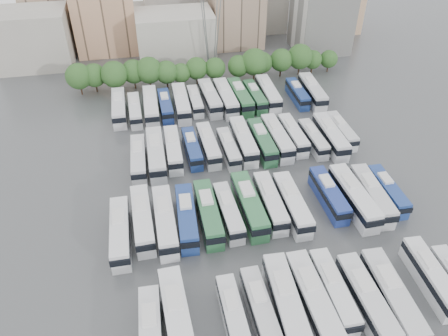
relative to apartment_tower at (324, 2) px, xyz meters
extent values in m
plane|color=#424447|center=(-34.00, -58.00, -13.00)|extent=(220.00, 220.00, 0.00)
cylinder|color=black|center=(-64.05, -15.98, -11.76)|extent=(0.36, 0.36, 2.47)
sphere|color=#234C1E|center=(-64.05, -15.98, -8.41)|extent=(5.93, 5.93, 5.93)
cylinder|color=black|center=(-60.67, -15.25, -11.87)|extent=(0.36, 0.36, 2.26)
sphere|color=#234C1E|center=(-60.67, -15.25, -8.81)|extent=(5.42, 5.42, 5.42)
cylinder|color=black|center=(-56.08, -16.75, -11.73)|extent=(0.36, 0.36, 2.53)
sphere|color=#234C1E|center=(-56.08, -16.75, -8.30)|extent=(6.08, 6.08, 6.08)
cylinder|color=black|center=(-51.73, -15.17, -11.84)|extent=(0.36, 0.36, 2.31)
sphere|color=#234C1E|center=(-51.73, -15.17, -8.70)|extent=(5.55, 5.55, 5.55)
cylinder|color=black|center=(-48.18, -16.18, -11.72)|extent=(0.36, 0.36, 2.57)
sphere|color=#234C1E|center=(-48.18, -16.18, -8.23)|extent=(6.16, 6.16, 6.16)
cylinder|color=black|center=(-44.21, -16.68, -11.88)|extent=(0.36, 0.36, 2.23)
sphere|color=#234C1E|center=(-44.21, -16.68, -8.85)|extent=(5.36, 5.36, 5.36)
cylinder|color=black|center=(-40.77, -16.40, -12.05)|extent=(0.36, 0.36, 1.89)
sphere|color=#234C1E|center=(-40.77, -16.40, -9.48)|extent=(4.55, 4.55, 4.55)
cylinder|color=black|center=(-36.99, -15.81, -11.90)|extent=(0.36, 0.36, 2.20)
sphere|color=#234C1E|center=(-36.99, -15.81, -8.91)|extent=(5.29, 5.29, 5.29)
cylinder|color=black|center=(-32.56, -16.10, -11.95)|extent=(0.36, 0.36, 2.09)
sphere|color=#234C1E|center=(-32.56, -16.10, -9.11)|extent=(5.02, 5.02, 5.02)
cylinder|color=black|center=(-26.85, -16.26, -11.92)|extent=(0.36, 0.36, 2.17)
sphere|color=#234C1E|center=(-26.85, -16.26, -8.98)|extent=(5.20, 5.20, 5.20)
cylinder|color=black|center=(-23.07, -16.83, -11.66)|extent=(0.36, 0.36, 2.68)
sphere|color=#234C1E|center=(-23.07, -16.83, -8.02)|extent=(6.43, 6.43, 6.43)
cylinder|color=black|center=(-20.61, -15.18, -11.94)|extent=(0.36, 0.36, 2.11)
sphere|color=#234C1E|center=(-20.61, -15.18, -9.08)|extent=(5.07, 5.07, 5.07)
cylinder|color=black|center=(-15.91, -15.48, -11.85)|extent=(0.36, 0.36, 2.31)
sphere|color=#234C1E|center=(-15.91, -15.48, -8.71)|extent=(5.54, 5.54, 5.54)
cylinder|color=black|center=(-11.09, -15.41, -11.72)|extent=(0.36, 0.36, 2.57)
sphere|color=#234C1E|center=(-11.09, -15.41, -8.23)|extent=(6.17, 6.17, 6.17)
cylinder|color=black|center=(-7.56, -15.16, -12.03)|extent=(0.36, 0.36, 1.94)
sphere|color=#234C1E|center=(-7.56, -15.16, -9.39)|extent=(4.66, 4.66, 4.66)
cylinder|color=black|center=(-3.29, -15.25, -12.08)|extent=(0.36, 0.36, 1.85)
sphere|color=#234C1E|center=(-3.29, -15.25, -9.57)|extent=(4.44, 4.44, 4.44)
cube|color=#9E998E|center=(-76.00, 4.00, -6.00)|extent=(18.00, 14.00, 14.00)
cube|color=tan|center=(-58.00, 10.00, -4.00)|extent=(16.00, 12.00, 18.00)
cube|color=#ADA89E|center=(-40.00, 2.00, -7.00)|extent=(20.00, 14.00, 12.00)
cube|color=gray|center=(-22.00, 8.00, -5.00)|extent=(14.00, 12.00, 16.00)
cube|color=tan|center=(-72.00, 20.00, -5.00)|extent=(16.00, 14.00, 16.00)
cube|color=#A39E93|center=(-14.00, 20.00, -6.00)|extent=(18.00, 14.00, 14.00)
cube|color=tan|center=(10.00, 14.00, -7.00)|extent=(14.00, 12.00, 12.00)
cube|color=gray|center=(-48.00, 16.00, -8.00)|extent=(12.00, 10.00, 10.00)
cube|color=silver|center=(0.00, 0.00, 0.00)|extent=(14.00, 14.00, 26.00)
cylinder|color=slate|center=(-34.00, -10.00, 4.00)|extent=(2.90, 2.91, 33.83)
cylinder|color=slate|center=(-34.00, -6.00, 4.00)|extent=(2.90, 2.91, 33.83)
cylinder|color=slate|center=(-30.00, -10.00, 4.00)|extent=(2.90, 2.91, 33.83)
cube|color=silver|center=(-52.16, -82.55, -11.35)|extent=(2.85, 11.71, 3.30)
cube|color=black|center=(-52.16, -82.69, -10.72)|extent=(2.97, 11.89, 0.97)
cube|color=silver|center=(-52.11, -81.09, -9.49)|extent=(1.75, 3.15, 0.43)
cube|color=white|center=(-48.95, -81.27, -11.13)|extent=(3.41, 13.35, 3.75)
cube|color=black|center=(-48.95, -81.43, -10.41)|extent=(3.55, 13.55, 1.10)
cube|color=silver|center=(-49.03, -79.61, -9.01)|extent=(2.03, 3.61, 0.49)
cube|color=silver|center=(-42.27, -82.02, -11.48)|extent=(2.41, 10.77, 3.05)
cube|color=black|center=(-42.26, -82.16, -10.89)|extent=(2.52, 10.94, 0.90)
cube|color=silver|center=(-42.28, -80.68, -9.76)|extent=(1.56, 2.88, 0.39)
cube|color=silver|center=(-38.88, -81.69, -11.42)|extent=(2.59, 11.21, 3.17)
cube|color=black|center=(-38.87, -81.82, -10.81)|extent=(2.71, 11.38, 0.93)
cube|color=silver|center=(-38.90, -80.29, -9.63)|extent=(1.64, 3.01, 0.41)
cube|color=silver|center=(-35.67, -81.72, -11.11)|extent=(3.39, 13.42, 3.77)
cube|color=black|center=(-35.68, -81.88, -10.39)|extent=(3.53, 13.63, 1.11)
cube|color=silver|center=(-35.60, -80.05, -8.98)|extent=(2.03, 3.63, 0.49)
cube|color=silver|center=(-32.23, -81.69, -11.15)|extent=(2.98, 13.13, 3.71)
cube|color=black|center=(-32.22, -81.86, -10.44)|extent=(3.12, 13.33, 1.09)
cube|color=silver|center=(-32.25, -80.06, -9.05)|extent=(1.91, 3.52, 0.48)
cube|color=white|center=(-29.13, -80.86, -11.35)|extent=(2.58, 11.69, 3.31)
cube|color=black|center=(-29.13, -81.01, -10.71)|extent=(2.70, 11.87, 0.97)
cube|color=silver|center=(-29.12, -79.40, -9.48)|extent=(1.68, 3.13, 0.43)
cube|color=silver|center=(-25.70, -83.03, -11.22)|extent=(2.83, 12.58, 3.55)
cube|color=black|center=(-25.70, -83.19, -10.54)|extent=(2.96, 12.77, 1.05)
cube|color=silver|center=(-25.72, -81.47, -9.22)|extent=(1.82, 3.37, 0.46)
cube|color=silver|center=(-22.46, -83.29, -11.14)|extent=(3.27, 13.24, 3.72)
cube|color=black|center=(-22.46, -83.45, -10.43)|extent=(3.41, 13.44, 1.10)
cube|color=silver|center=(-22.40, -81.64, -9.04)|extent=(1.99, 3.57, 0.48)
cube|color=silver|center=(-15.72, -81.26, -11.35)|extent=(3.00, 11.74, 3.30)
cube|color=black|center=(-15.73, -81.41, -10.72)|extent=(3.13, 11.92, 0.97)
cube|color=silver|center=(-15.66, -79.81, -9.49)|extent=(1.79, 3.17, 0.43)
cube|color=silver|center=(-55.49, -65.26, -11.25)|extent=(2.64, 12.36, 3.50)
cube|color=black|center=(-55.49, -65.41, -10.58)|extent=(2.77, 12.54, 1.03)
cube|color=silver|center=(-55.49, -63.71, -9.27)|extent=(1.75, 3.30, 0.45)
cube|color=silver|center=(-52.16, -63.16, -11.22)|extent=(3.08, 12.67, 3.57)
cube|color=black|center=(-52.16, -63.32, -10.54)|extent=(3.21, 12.86, 1.05)
cube|color=silver|center=(-52.21, -61.59, -9.20)|extent=(1.89, 3.41, 0.46)
cube|color=silver|center=(-48.89, -64.27, -11.17)|extent=(2.84, 12.96, 3.66)
cube|color=black|center=(-48.89, -64.43, -10.47)|extent=(2.97, 13.15, 1.08)
cube|color=silver|center=(-48.90, -62.65, -9.10)|extent=(1.86, 3.46, 0.47)
cube|color=navy|center=(-45.62, -63.95, -11.26)|extent=(3.18, 12.38, 3.48)
cube|color=black|center=(-45.63, -64.11, -10.60)|extent=(3.32, 12.57, 1.02)
cube|color=silver|center=(-45.55, -62.42, -9.30)|extent=(1.89, 3.35, 0.45)
cube|color=#2D6A3F|center=(-42.29, -63.76, -11.21)|extent=(2.75, 12.64, 3.58)
cube|color=black|center=(-42.29, -63.92, -10.53)|extent=(2.87, 12.83, 1.05)
cube|color=silver|center=(-42.29, -62.18, -9.19)|extent=(1.81, 3.38, 0.46)
cube|color=silver|center=(-39.17, -63.89, -11.39)|extent=(2.86, 11.42, 3.21)
cube|color=black|center=(-39.17, -64.03, -10.78)|extent=(2.98, 11.59, 0.94)
cube|color=silver|center=(-39.23, -62.48, -9.58)|extent=(1.73, 3.08, 0.42)
cube|color=#317244|center=(-35.74, -63.23, -11.15)|extent=(3.13, 13.15, 3.71)
cube|color=black|center=(-35.73, -63.39, -10.44)|extent=(3.27, 13.35, 1.09)
cube|color=silver|center=(-35.78, -61.60, -9.05)|extent=(1.95, 3.54, 0.48)
cube|color=silver|center=(-32.28, -63.08, -11.29)|extent=(2.59, 12.10, 3.43)
cube|color=black|center=(-32.28, -63.24, -10.63)|extent=(2.72, 12.28, 1.01)
cube|color=silver|center=(-32.28, -61.57, -9.35)|extent=(1.72, 3.23, 0.44)
cube|color=white|center=(-29.06, -64.22, -11.22)|extent=(2.72, 12.56, 3.56)
cube|color=black|center=(-29.06, -64.38, -10.54)|extent=(2.84, 12.75, 1.05)
cube|color=silver|center=(-29.07, -62.65, -9.21)|extent=(1.79, 3.35, 0.46)
cube|color=navy|center=(-22.46, -63.01, -11.36)|extent=(2.60, 11.60, 3.28)
cube|color=black|center=(-22.45, -63.16, -10.73)|extent=(2.72, 11.77, 0.96)
cube|color=silver|center=(-22.47, -61.57, -9.51)|extent=(1.68, 3.11, 0.42)
cube|color=white|center=(-19.00, -64.66, -11.11)|extent=(3.21, 13.44, 3.79)
cube|color=black|center=(-19.00, -64.83, -10.38)|extent=(3.35, 13.65, 1.11)
cube|color=silver|center=(-19.05, -62.99, -8.97)|extent=(1.99, 3.62, 0.49)
cube|color=silver|center=(-15.81, -64.64, -11.22)|extent=(3.25, 12.64, 3.55)
cube|color=black|center=(-15.82, -64.80, -10.55)|extent=(3.39, 12.84, 1.04)
cube|color=silver|center=(-15.74, -63.08, -9.22)|extent=(1.93, 3.42, 0.46)
cube|color=navy|center=(-12.63, -63.85, -11.47)|extent=(2.44, 10.83, 3.06)
cube|color=black|center=(-12.63, -63.98, -10.88)|extent=(2.55, 11.00, 0.90)
cube|color=silver|center=(-12.61, -62.50, -9.74)|extent=(1.57, 2.90, 0.40)
cube|color=silver|center=(-52.13, -47.14, -11.34)|extent=(2.79, 11.80, 3.33)
cube|color=black|center=(-52.14, -47.29, -10.70)|extent=(2.91, 11.98, 0.98)
cube|color=silver|center=(-52.10, -45.67, -9.46)|extent=(1.74, 3.17, 0.43)
cube|color=silver|center=(-48.95, -46.62, -11.10)|extent=(2.96, 13.40, 3.79)
cube|color=black|center=(-48.96, -46.79, -10.38)|extent=(3.10, 13.61, 1.11)
cube|color=silver|center=(-48.94, -44.95, -8.96)|extent=(1.93, 3.58, 0.49)
cube|color=silver|center=(-45.73, -45.38, -11.30)|extent=(2.77, 12.01, 3.39)
cube|color=black|center=(-45.74, -45.53, -10.66)|extent=(2.89, 12.20, 1.00)
cube|color=silver|center=(-45.71, -43.89, -9.39)|extent=(1.75, 3.22, 0.44)
cube|color=navy|center=(-42.25, -45.42, -11.47)|extent=(2.62, 10.85, 3.06)
cube|color=black|center=(-42.24, -45.55, -10.89)|extent=(2.73, 11.02, 0.90)
cube|color=silver|center=(-42.29, -44.07, -9.75)|extent=(1.61, 2.92, 0.40)
cube|color=silver|center=(-39.11, -45.22, -11.33)|extent=(2.90, 11.88, 3.34)
cube|color=black|center=(-39.11, -45.37, -10.69)|extent=(3.02, 12.06, 0.98)
cube|color=silver|center=(-39.16, -43.75, -9.44)|extent=(1.78, 3.20, 0.43)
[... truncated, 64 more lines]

